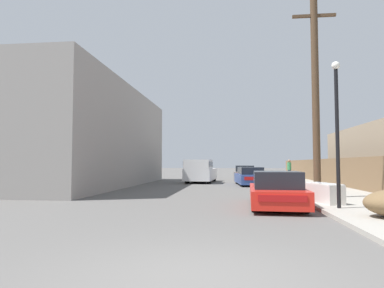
{
  "coord_description": "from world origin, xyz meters",
  "views": [
    {
      "loc": [
        0.42,
        -4.52,
        1.53
      ],
      "look_at": [
        -1.24,
        10.08,
        2.37
      ],
      "focal_mm": 32.0,
      "sensor_mm": 36.0,
      "label": 1
    }
  ],
  "objects_px": {
    "parked_sports_car_red": "(276,191)",
    "utility_pole": "(315,93)",
    "pickup_truck": "(200,171)",
    "pedestrian": "(289,169)",
    "discarded_fridge": "(323,193)",
    "car_parked_far": "(245,173)",
    "car_parked_mid": "(250,177)",
    "street_lamp": "(337,122)"
  },
  "relations": [
    {
      "from": "pickup_truck",
      "to": "street_lamp",
      "type": "distance_m",
      "value": 17.1
    },
    {
      "from": "parked_sports_car_red",
      "to": "pedestrian",
      "type": "height_order",
      "value": "pedestrian"
    },
    {
      "from": "utility_pole",
      "to": "street_lamp",
      "type": "distance_m",
      "value": 3.79
    },
    {
      "from": "car_parked_mid",
      "to": "street_lamp",
      "type": "distance_m",
      "value": 13.56
    },
    {
      "from": "parked_sports_car_red",
      "to": "street_lamp",
      "type": "relative_size",
      "value": 0.97
    },
    {
      "from": "parked_sports_car_red",
      "to": "car_parked_far",
      "type": "relative_size",
      "value": 1.06
    },
    {
      "from": "utility_pole",
      "to": "street_lamp",
      "type": "height_order",
      "value": "utility_pole"
    },
    {
      "from": "parked_sports_car_red",
      "to": "car_parked_mid",
      "type": "distance_m",
      "value": 12.29
    },
    {
      "from": "car_parked_mid",
      "to": "pickup_truck",
      "type": "distance_m",
      "value": 4.67
    },
    {
      "from": "car_parked_far",
      "to": "street_lamp",
      "type": "distance_m",
      "value": 20.53
    },
    {
      "from": "utility_pole",
      "to": "discarded_fridge",
      "type": "bearing_deg",
      "value": -97.69
    },
    {
      "from": "car_parked_mid",
      "to": "street_lamp",
      "type": "xyz_separation_m",
      "value": [
        2.06,
        -13.21,
        2.25
      ]
    },
    {
      "from": "pedestrian",
      "to": "discarded_fridge",
      "type": "bearing_deg",
      "value": -95.76
    },
    {
      "from": "street_lamp",
      "to": "discarded_fridge",
      "type": "bearing_deg",
      "value": 93.27
    },
    {
      "from": "pickup_truck",
      "to": "utility_pole",
      "type": "height_order",
      "value": "utility_pole"
    },
    {
      "from": "parked_sports_car_red",
      "to": "street_lamp",
      "type": "bearing_deg",
      "value": -24.18
    },
    {
      "from": "parked_sports_car_red",
      "to": "pedestrian",
      "type": "bearing_deg",
      "value": 81.99
    },
    {
      "from": "parked_sports_car_red",
      "to": "pickup_truck",
      "type": "distance_m",
      "value": 15.57
    },
    {
      "from": "parked_sports_car_red",
      "to": "street_lamp",
      "type": "distance_m",
      "value": 3.06
    },
    {
      "from": "pedestrian",
      "to": "parked_sports_car_red",
      "type": "bearing_deg",
      "value": -100.72
    },
    {
      "from": "car_parked_mid",
      "to": "car_parked_far",
      "type": "distance_m",
      "value": 7.09
    },
    {
      "from": "parked_sports_car_red",
      "to": "street_lamp",
      "type": "height_order",
      "value": "street_lamp"
    },
    {
      "from": "pickup_truck",
      "to": "street_lamp",
      "type": "xyz_separation_m",
      "value": [
        5.82,
        -15.96,
        1.94
      ]
    },
    {
      "from": "pickup_truck",
      "to": "pedestrian",
      "type": "relative_size",
      "value": 3.25
    },
    {
      "from": "discarded_fridge",
      "to": "car_parked_far",
      "type": "distance_m",
      "value": 18.92
    },
    {
      "from": "car_parked_far",
      "to": "discarded_fridge",
      "type": "bearing_deg",
      "value": -80.13
    },
    {
      "from": "car_parked_far",
      "to": "utility_pole",
      "type": "relative_size",
      "value": 0.5
    },
    {
      "from": "discarded_fridge",
      "to": "parked_sports_car_red",
      "type": "relative_size",
      "value": 0.4
    },
    {
      "from": "pickup_truck",
      "to": "pedestrian",
      "type": "xyz_separation_m",
      "value": [
        7.59,
        3.96,
        0.12
      ]
    },
    {
      "from": "car_parked_mid",
      "to": "street_lamp",
      "type": "bearing_deg",
      "value": -85.93
    },
    {
      "from": "utility_pole",
      "to": "pedestrian",
      "type": "xyz_separation_m",
      "value": [
        1.6,
        16.52,
        -3.49
      ]
    },
    {
      "from": "pickup_truck",
      "to": "pedestrian",
      "type": "distance_m",
      "value": 8.56
    },
    {
      "from": "discarded_fridge",
      "to": "car_parked_mid",
      "type": "distance_m",
      "value": 11.89
    },
    {
      "from": "car_parked_mid",
      "to": "utility_pole",
      "type": "bearing_deg",
      "value": -81.96
    },
    {
      "from": "car_parked_mid",
      "to": "pedestrian",
      "type": "bearing_deg",
      "value": 55.48
    },
    {
      "from": "car_parked_far",
      "to": "pedestrian",
      "type": "bearing_deg",
      "value": -1.87
    },
    {
      "from": "car_parked_mid",
      "to": "pedestrian",
      "type": "xyz_separation_m",
      "value": [
        3.83,
        6.71,
        0.43
      ]
    },
    {
      "from": "parked_sports_car_red",
      "to": "utility_pole",
      "type": "distance_m",
      "value": 5.07
    },
    {
      "from": "pedestrian",
      "to": "pickup_truck",
      "type": "bearing_deg",
      "value": -152.46
    },
    {
      "from": "street_lamp",
      "to": "pedestrian",
      "type": "height_order",
      "value": "street_lamp"
    },
    {
      "from": "parked_sports_car_red",
      "to": "car_parked_far",
      "type": "bearing_deg",
      "value": 93.51
    },
    {
      "from": "car_parked_mid",
      "to": "discarded_fridge",
      "type": "bearing_deg",
      "value": -85.23
    }
  ]
}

